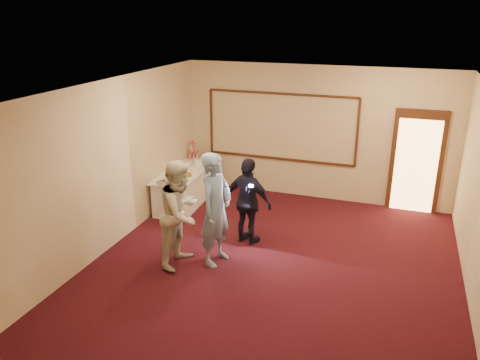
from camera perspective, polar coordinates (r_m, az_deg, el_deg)
name	(u,v)px	position (r m, az deg, el deg)	size (l,w,h in m)	color
floor	(271,271)	(7.95, 3.83, -10.99)	(7.00, 7.00, 0.00)	black
room_walls	(274,155)	(7.12, 4.20, 3.12)	(6.04, 7.04, 3.02)	beige
wall_molding	(281,127)	(10.67, 4.99, 6.47)	(3.45, 0.04, 1.55)	#381F11
doorway	(416,162)	(10.48, 20.67, 2.03)	(1.05, 0.07, 2.20)	#381F11
buffet_table	(186,186)	(10.48, -6.58, -0.78)	(0.91, 2.12, 0.77)	white
pavlova_tray	(172,180)	(9.54, -8.26, 0.02)	(0.55, 0.63, 0.20)	silver
cupcake_stand	(193,151)	(11.19, -5.73, 3.59)	(0.32, 0.32, 0.47)	#CE3F58
plate_stack_a	(185,165)	(10.44, -6.75, 1.86)	(0.21, 0.21, 0.17)	white
plate_stack_b	(198,162)	(10.63, -5.20, 2.18)	(0.18, 0.18, 0.15)	white
tart	(186,175)	(9.95, -6.65, 0.58)	(0.30, 0.30, 0.06)	white
man	(216,209)	(7.78, -2.94, -3.60)	(0.71, 0.47, 1.95)	#7798C5
woman	(181,213)	(7.83, -7.24, -4.05)	(0.89, 0.69, 1.83)	beige
guest	(249,202)	(8.49, 1.05, -2.65)	(0.96, 0.40, 1.63)	black
camera_flash	(251,186)	(8.20, 1.36, -0.69)	(0.07, 0.04, 0.05)	white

